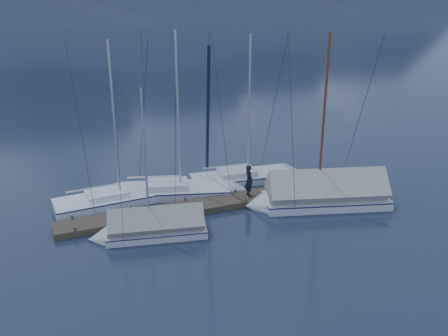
{
  "coord_description": "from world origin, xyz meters",
  "views": [
    {
      "loc": [
        -9.15,
        -20.11,
        10.97
      ],
      "look_at": [
        0.0,
        2.0,
        2.2
      ],
      "focal_mm": 38.0,
      "sensor_mm": 36.0,
      "label": 1
    }
  ],
  "objects_px": {
    "sailboat_open_left": "(130,197)",
    "sailboat_open_right": "(256,177)",
    "sailboat_open_mid": "(190,191)",
    "person": "(249,180)",
    "sailboat_covered_far": "(147,229)",
    "sailboat_covered_near": "(315,197)"
  },
  "relations": [
    {
      "from": "sailboat_open_left",
      "to": "sailboat_open_right",
      "type": "distance_m",
      "value": 8.03
    },
    {
      "from": "sailboat_open_mid",
      "to": "person",
      "type": "bearing_deg",
      "value": -39.11
    },
    {
      "from": "sailboat_open_left",
      "to": "sailboat_open_mid",
      "type": "bearing_deg",
      "value": -7.7
    },
    {
      "from": "sailboat_open_right",
      "to": "person",
      "type": "bearing_deg",
      "value": -122.75
    },
    {
      "from": "sailboat_open_left",
      "to": "sailboat_covered_far",
      "type": "xyz_separation_m",
      "value": [
        -0.11,
        -4.59,
        0.21
      ]
    },
    {
      "from": "sailboat_open_mid",
      "to": "sailboat_covered_far",
      "type": "bearing_deg",
      "value": -130.76
    },
    {
      "from": "person",
      "to": "sailboat_covered_far",
      "type": "bearing_deg",
      "value": 109.05
    },
    {
      "from": "sailboat_open_left",
      "to": "person",
      "type": "distance_m",
      "value": 6.83
    },
    {
      "from": "sailboat_open_mid",
      "to": "sailboat_open_right",
      "type": "distance_m",
      "value": 4.62
    },
    {
      "from": "sailboat_open_left",
      "to": "sailboat_covered_far",
      "type": "relative_size",
      "value": 1.24
    },
    {
      "from": "sailboat_open_left",
      "to": "sailboat_covered_near",
      "type": "bearing_deg",
      "value": -26.23
    },
    {
      "from": "sailboat_open_right",
      "to": "sailboat_covered_near",
      "type": "height_order",
      "value": "sailboat_covered_near"
    },
    {
      "from": "sailboat_open_left",
      "to": "sailboat_covered_near",
      "type": "height_order",
      "value": "sailboat_covered_near"
    },
    {
      "from": "sailboat_open_mid",
      "to": "sailboat_covered_far",
      "type": "height_order",
      "value": "sailboat_open_mid"
    },
    {
      "from": "sailboat_covered_near",
      "to": "sailboat_covered_far",
      "type": "xyz_separation_m",
      "value": [
        -9.43,
        -0.0,
        -0.13
      ]
    },
    {
      "from": "sailboat_open_mid",
      "to": "sailboat_covered_near",
      "type": "xyz_separation_m",
      "value": [
        5.87,
        -4.13,
        0.33
      ]
    },
    {
      "from": "sailboat_open_mid",
      "to": "person",
      "type": "height_order",
      "value": "sailboat_open_mid"
    },
    {
      "from": "sailboat_open_left",
      "to": "sailboat_covered_near",
      "type": "distance_m",
      "value": 10.4
    },
    {
      "from": "sailboat_open_left",
      "to": "sailboat_open_right",
      "type": "relative_size",
      "value": 1.0
    },
    {
      "from": "sailboat_open_left",
      "to": "sailboat_open_mid",
      "type": "height_order",
      "value": "sailboat_open_mid"
    },
    {
      "from": "sailboat_covered_far",
      "to": "sailboat_covered_near",
      "type": "bearing_deg",
      "value": 0.01
    },
    {
      "from": "sailboat_covered_far",
      "to": "person",
      "type": "xyz_separation_m",
      "value": [
        6.3,
        1.9,
        0.86
      ]
    }
  ]
}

